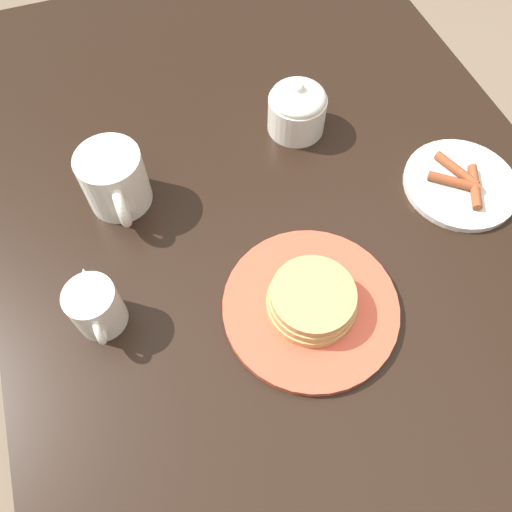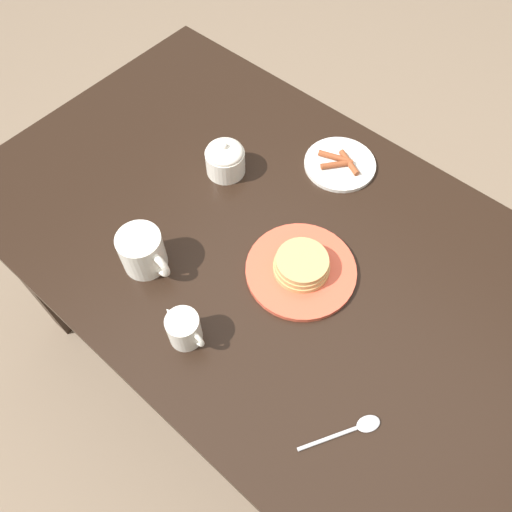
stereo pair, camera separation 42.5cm
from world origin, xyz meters
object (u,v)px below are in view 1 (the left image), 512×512
side_plate_bacon (460,183)px  sugar_bowl (297,108)px  coffee_mug (115,181)px  creamer_pitcher (96,307)px  pancake_plate (311,304)px

side_plate_bacon → sugar_bowl: 0.28m
coffee_mug → creamer_pitcher: bearing=-19.3°
pancake_plate → coffee_mug: bearing=-142.5°
pancake_plate → coffee_mug: coffee_mug is taller
side_plate_bacon → sugar_bowl: (-0.20, -0.19, 0.03)m
coffee_mug → creamer_pitcher: size_ratio=1.28×
creamer_pitcher → sugar_bowl: (-0.23, 0.36, 0.00)m
coffee_mug → side_plate_bacon: bearing=73.5°
pancake_plate → sugar_bowl: size_ratio=2.52×
pancake_plate → coffee_mug: 0.33m
pancake_plate → creamer_pitcher: 0.27m
coffee_mug → sugar_bowl: coffee_mug is taller
pancake_plate → sugar_bowl: bearing=161.6°
side_plate_bacon → sugar_bowl: bearing=-135.8°
coffee_mug → creamer_pitcher: 0.19m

